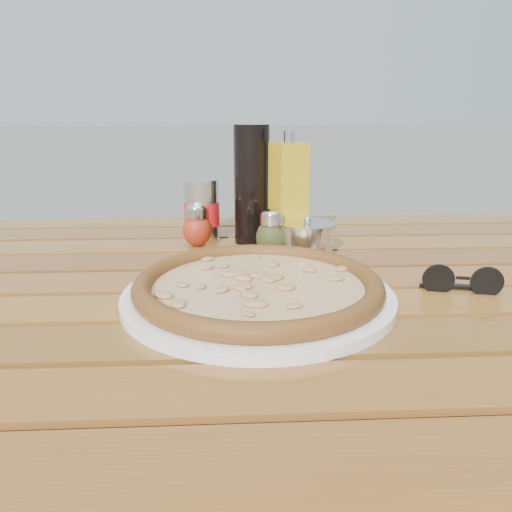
{
  "coord_description": "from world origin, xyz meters",
  "views": [
    {
      "loc": [
        -0.04,
        -0.71,
        1.0
      ],
      "look_at": [
        0.0,
        0.02,
        0.78
      ],
      "focal_mm": 35.0,
      "sensor_mm": 36.0,
      "label": 1
    }
  ],
  "objects_px": {
    "plate": "(258,296)",
    "pizza": "(258,285)",
    "table": "(257,325)",
    "sunglasses": "(462,282)",
    "dark_bottle": "(252,185)",
    "olive_oil_cruet": "(288,196)",
    "parmesan_tin": "(307,239)",
    "oregano_shaker": "(271,233)",
    "pepper_shaker": "(197,226)",
    "soda_can": "(202,211)"
  },
  "relations": [
    {
      "from": "plate",
      "to": "pizza",
      "type": "xyz_separation_m",
      "value": [
        -0.0,
        0.0,
        0.02
      ]
    },
    {
      "from": "table",
      "to": "sunglasses",
      "type": "bearing_deg",
      "value": -14.38
    },
    {
      "from": "dark_bottle",
      "to": "olive_oil_cruet",
      "type": "xyz_separation_m",
      "value": [
        0.06,
        -0.04,
        -0.01
      ]
    },
    {
      "from": "parmesan_tin",
      "to": "sunglasses",
      "type": "distance_m",
      "value": 0.27
    },
    {
      "from": "olive_oil_cruet",
      "to": "parmesan_tin",
      "type": "xyz_separation_m",
      "value": [
        0.03,
        -0.06,
        -0.07
      ]
    },
    {
      "from": "parmesan_tin",
      "to": "olive_oil_cruet",
      "type": "bearing_deg",
      "value": 115.67
    },
    {
      "from": "table",
      "to": "dark_bottle",
      "type": "height_order",
      "value": "dark_bottle"
    },
    {
      "from": "olive_oil_cruet",
      "to": "parmesan_tin",
      "type": "height_order",
      "value": "olive_oil_cruet"
    },
    {
      "from": "oregano_shaker",
      "to": "dark_bottle",
      "type": "xyz_separation_m",
      "value": [
        -0.03,
        0.08,
        0.07
      ]
    },
    {
      "from": "dark_bottle",
      "to": "sunglasses",
      "type": "height_order",
      "value": "dark_bottle"
    },
    {
      "from": "pizza",
      "to": "pepper_shaker",
      "type": "distance_m",
      "value": 0.3
    },
    {
      "from": "olive_oil_cruet",
      "to": "parmesan_tin",
      "type": "bearing_deg",
      "value": -64.33
    },
    {
      "from": "plate",
      "to": "pepper_shaker",
      "type": "xyz_separation_m",
      "value": [
        -0.1,
        0.29,
        0.03
      ]
    },
    {
      "from": "pepper_shaker",
      "to": "oregano_shaker",
      "type": "xyz_separation_m",
      "value": [
        0.13,
        -0.06,
        0.0
      ]
    },
    {
      "from": "pizza",
      "to": "oregano_shaker",
      "type": "height_order",
      "value": "oregano_shaker"
    },
    {
      "from": "plate",
      "to": "dark_bottle",
      "type": "bearing_deg",
      "value": 88.98
    },
    {
      "from": "plate",
      "to": "soda_can",
      "type": "height_order",
      "value": "soda_can"
    },
    {
      "from": "table",
      "to": "dark_bottle",
      "type": "relative_size",
      "value": 6.36
    },
    {
      "from": "soda_can",
      "to": "olive_oil_cruet",
      "type": "relative_size",
      "value": 0.57
    },
    {
      "from": "plate",
      "to": "dark_bottle",
      "type": "relative_size",
      "value": 1.64
    },
    {
      "from": "table",
      "to": "olive_oil_cruet",
      "type": "distance_m",
      "value": 0.26
    },
    {
      "from": "oregano_shaker",
      "to": "dark_bottle",
      "type": "relative_size",
      "value": 0.37
    },
    {
      "from": "oregano_shaker",
      "to": "table",
      "type": "bearing_deg",
      "value": -103.82
    },
    {
      "from": "plate",
      "to": "soda_can",
      "type": "xyz_separation_m",
      "value": [
        -0.09,
        0.32,
        0.05
      ]
    },
    {
      "from": "table",
      "to": "pepper_shaker",
      "type": "height_order",
      "value": "pepper_shaker"
    },
    {
      "from": "dark_bottle",
      "to": "olive_oil_cruet",
      "type": "relative_size",
      "value": 1.05
    },
    {
      "from": "plate",
      "to": "pizza",
      "type": "distance_m",
      "value": 0.02
    },
    {
      "from": "table",
      "to": "soda_can",
      "type": "distance_m",
      "value": 0.28
    },
    {
      "from": "parmesan_tin",
      "to": "sunglasses",
      "type": "bearing_deg",
      "value": -45.41
    },
    {
      "from": "soda_can",
      "to": "olive_oil_cruet",
      "type": "height_order",
      "value": "olive_oil_cruet"
    },
    {
      "from": "pizza",
      "to": "soda_can",
      "type": "bearing_deg",
      "value": 105.69
    },
    {
      "from": "pepper_shaker",
      "to": "sunglasses",
      "type": "height_order",
      "value": "pepper_shaker"
    },
    {
      "from": "soda_can",
      "to": "table",
      "type": "bearing_deg",
      "value": -67.9
    },
    {
      "from": "pepper_shaker",
      "to": "dark_bottle",
      "type": "height_order",
      "value": "dark_bottle"
    },
    {
      "from": "soda_can",
      "to": "plate",
      "type": "bearing_deg",
      "value": -74.31
    },
    {
      "from": "plate",
      "to": "sunglasses",
      "type": "relative_size",
      "value": 3.24
    },
    {
      "from": "dark_bottle",
      "to": "oregano_shaker",
      "type": "bearing_deg",
      "value": -70.2
    },
    {
      "from": "olive_oil_cruet",
      "to": "sunglasses",
      "type": "distance_m",
      "value": 0.34
    },
    {
      "from": "oregano_shaker",
      "to": "pepper_shaker",
      "type": "bearing_deg",
      "value": 154.97
    },
    {
      "from": "plate",
      "to": "soda_can",
      "type": "relative_size",
      "value": 3.0
    },
    {
      "from": "pepper_shaker",
      "to": "olive_oil_cruet",
      "type": "relative_size",
      "value": 0.39
    },
    {
      "from": "plate",
      "to": "olive_oil_cruet",
      "type": "distance_m",
      "value": 0.29
    },
    {
      "from": "oregano_shaker",
      "to": "parmesan_tin",
      "type": "distance_m",
      "value": 0.06
    },
    {
      "from": "plate",
      "to": "sunglasses",
      "type": "distance_m",
      "value": 0.29
    },
    {
      "from": "oregano_shaker",
      "to": "olive_oil_cruet",
      "type": "bearing_deg",
      "value": 51.48
    },
    {
      "from": "pepper_shaker",
      "to": "oregano_shaker",
      "type": "bearing_deg",
      "value": -25.03
    },
    {
      "from": "pepper_shaker",
      "to": "parmesan_tin",
      "type": "distance_m",
      "value": 0.21
    },
    {
      "from": "olive_oil_cruet",
      "to": "parmesan_tin",
      "type": "distance_m",
      "value": 0.09
    },
    {
      "from": "plate",
      "to": "dark_bottle",
      "type": "height_order",
      "value": "dark_bottle"
    },
    {
      "from": "soda_can",
      "to": "parmesan_tin",
      "type": "xyz_separation_m",
      "value": [
        0.19,
        -0.11,
        -0.03
      ]
    }
  ]
}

